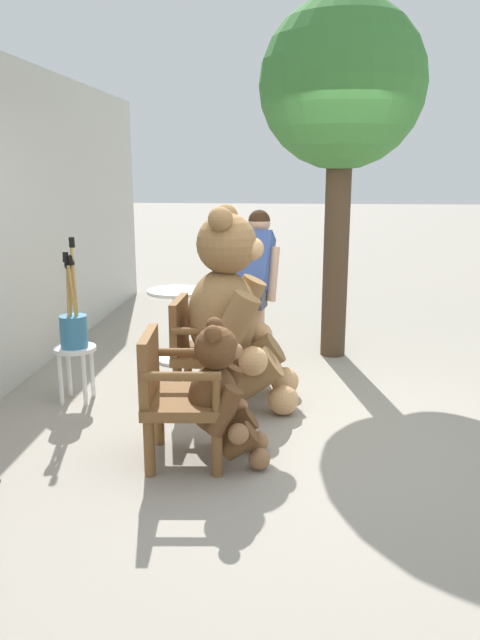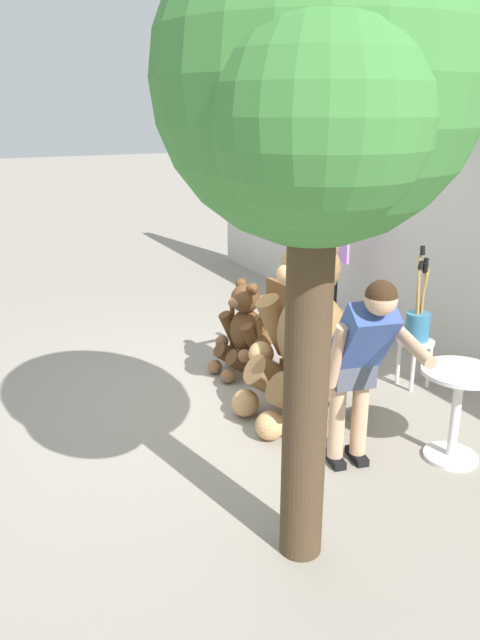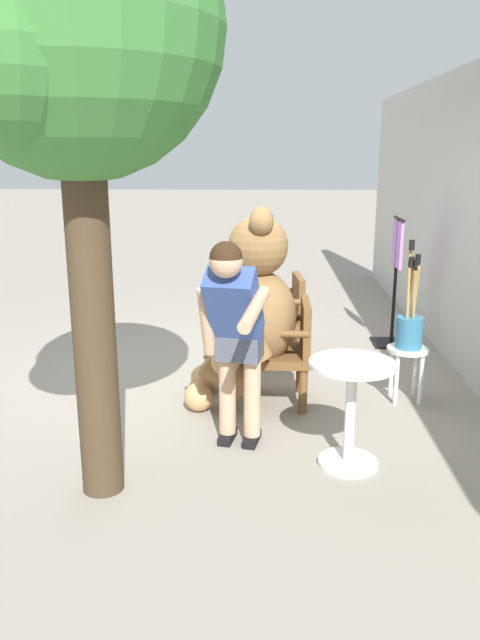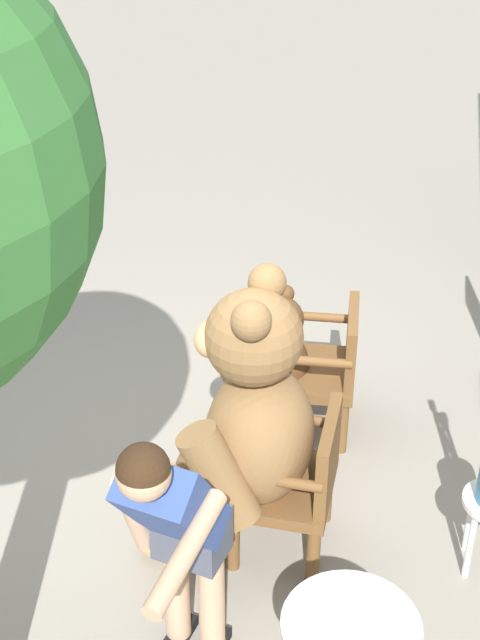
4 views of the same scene
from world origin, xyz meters
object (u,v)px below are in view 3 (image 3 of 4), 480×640
object	(u,v)px
teddy_bear_small	(251,316)
person_visitor	(235,326)
teddy_bear_large	(252,310)
wooden_chair_left	(281,316)
brush_bucket	(410,325)
round_side_table	(351,402)
wooden_chair_right	(284,349)
patio_tree	(64,40)
clothing_display_stand	(395,279)
white_stool	(407,360)

from	to	relation	value
teddy_bear_small	person_visitor	size ratio (longest dim) A/B	0.63
teddy_bear_large	teddy_bear_small	world-z (taller)	teddy_bear_large
wooden_chair_left	brush_bucket	xyz separation A→B (m)	(0.99, 1.02, 0.19)
teddy_bear_large	teddy_bear_small	size ratio (longest dim) A/B	1.69
person_visitor	brush_bucket	bearing A→B (deg)	124.70
teddy_bear_small	round_side_table	size ratio (longest dim) A/B	1.31
wooden_chair_right	brush_bucket	size ratio (longest dim) A/B	0.97
round_side_table	patio_tree	xyz separation A→B (m)	(0.43, -1.59, 2.11)
patio_tree	clothing_display_stand	world-z (taller)	patio_tree
wooden_chair_right	patio_tree	xyz separation A→B (m)	(1.50, -1.20, 2.10)
round_side_table	patio_tree	world-z (taller)	patio_tree
wooden_chair_left	person_visitor	xyz separation A→B (m)	(1.94, -0.36, 0.43)
wooden_chair_right	round_side_table	size ratio (longest dim) A/B	1.19
white_stool	patio_tree	size ratio (longest dim) A/B	0.13
teddy_bear_large	person_visitor	distance (m)	0.90
teddy_bear_large	person_visitor	bearing A→B (deg)	-6.11
brush_bucket	round_side_table	world-z (taller)	brush_bucket
person_visitor	clothing_display_stand	distance (m)	3.01
teddy_bear_small	brush_bucket	xyz separation A→B (m)	(0.98, 1.31, 0.19)
teddy_bear_large	clothing_display_stand	size ratio (longest dim) A/B	1.17
teddy_bear_large	person_visitor	size ratio (longest dim) A/B	1.07
person_visitor	clothing_display_stand	xyz separation A→B (m)	(-2.55, 1.58, -0.18)
wooden_chair_right	round_side_table	xyz separation A→B (m)	(1.07, 0.40, -0.01)
wooden_chair_right	person_visitor	world-z (taller)	person_visitor
teddy_bear_small	clothing_display_stand	world-z (taller)	clothing_display_stand
teddy_bear_large	white_stool	world-z (taller)	teddy_bear_large
white_stool	brush_bucket	distance (m)	0.30
clothing_display_stand	wooden_chair_right	bearing A→B (deg)	-36.28
clothing_display_stand	patio_tree	bearing A→B (deg)	-37.36
wooden_chair_left	round_side_table	distance (m)	2.16
patio_tree	wooden_chair_right	bearing A→B (deg)	141.48
teddy_bear_small	clothing_display_stand	bearing A→B (deg)	112.22
wooden_chair_left	wooden_chair_right	bearing A→B (deg)	0.01
wooden_chair_right	brush_bucket	world-z (taller)	brush_bucket
brush_bucket	patio_tree	xyz separation A→B (m)	(1.57, -2.22, 1.91)
wooden_chair_left	teddy_bear_large	world-z (taller)	teddy_bear_large
teddy_bear_large	brush_bucket	size ratio (longest dim) A/B	1.79
person_visitor	clothing_display_stand	bearing A→B (deg)	148.17
white_stool	person_visitor	bearing A→B (deg)	-55.29
wooden_chair_right	round_side_table	bearing A→B (deg)	20.33
brush_bucket	patio_tree	distance (m)	3.32
wooden_chair_left	wooden_chair_right	xyz separation A→B (m)	(1.06, 0.00, 0.00)
person_visitor	brush_bucket	xyz separation A→B (m)	(-0.96, 1.38, -0.25)
white_stool	patio_tree	world-z (taller)	patio_tree
teddy_bear_small	round_side_table	distance (m)	2.23
wooden_chair_left	teddy_bear_large	distance (m)	1.13
teddy_bear_large	round_side_table	distance (m)	1.30
round_side_table	patio_tree	size ratio (longest dim) A/B	0.21
patio_tree	brush_bucket	bearing A→B (deg)	125.36
clothing_display_stand	teddy_bear_large	bearing A→B (deg)	-41.84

